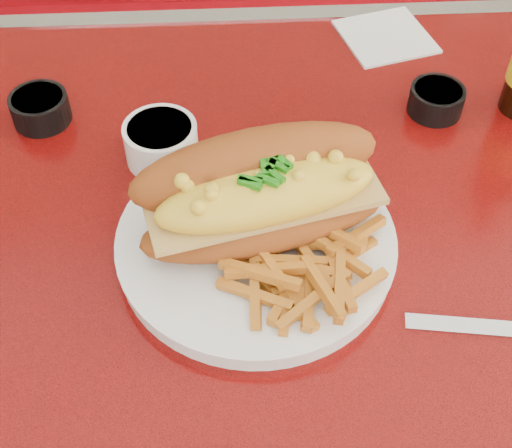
{
  "coord_description": "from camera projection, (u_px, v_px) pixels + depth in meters",
  "views": [
    {
      "loc": [
        -0.08,
        -0.45,
        1.32
      ],
      "look_at": [
        -0.06,
        -0.01,
        0.81
      ],
      "focal_mm": 50.0,
      "sensor_mm": 36.0,
      "label": 1
    }
  ],
  "objects": [
    {
      "name": "fries_pile",
      "position": [
        310.0,
        265.0,
        0.65
      ],
      "size": [
        0.15,
        0.14,
        0.04
      ],
      "primitive_type": null,
      "rotation": [
        0.0,
        0.0,
        -0.26
      ],
      "color": "orange",
      "rests_on": "dinner_plate"
    },
    {
      "name": "sauce_cup_left",
      "position": [
        40.0,
        107.0,
        0.82
      ],
      "size": [
        0.07,
        0.07,
        0.03
      ],
      "rotation": [
        0.0,
        0.0,
        0.02
      ],
      "color": "black",
      "rests_on": "diner_table"
    },
    {
      "name": "booth_bench_far",
      "position": [
        263.0,
        100.0,
        1.61
      ],
      "size": [
        1.2,
        0.51,
        0.9
      ],
      "color": "maroon",
      "rests_on": "ground"
    },
    {
      "name": "fork",
      "position": [
        306.0,
        225.0,
        0.7
      ],
      "size": [
        0.03,
        0.16,
        0.0
      ],
      "rotation": [
        0.0,
        0.0,
        1.65
      ],
      "color": "#BABABE",
      "rests_on": "dinner_plate"
    },
    {
      "name": "sauce_cup_right",
      "position": [
        436.0,
        99.0,
        0.83
      ],
      "size": [
        0.08,
        0.08,
        0.03
      ],
      "rotation": [
        0.0,
        0.0,
        0.37
      ],
      "color": "black",
      "rests_on": "diner_table"
    },
    {
      "name": "gravy_ramekin",
      "position": [
        161.0,
        142.0,
        0.77
      ],
      "size": [
        0.1,
        0.1,
        0.04
      ],
      "rotation": [
        0.0,
        0.0,
        0.3
      ],
      "color": "white",
      "rests_on": "diner_table"
    },
    {
      "name": "paper_napkin",
      "position": [
        386.0,
        36.0,
        0.94
      ],
      "size": [
        0.13,
        0.13,
        0.0
      ],
      "primitive_type": "cube",
      "rotation": [
        0.0,
        0.0,
        0.27
      ],
      "color": "white",
      "rests_on": "diner_table"
    },
    {
      "name": "dinner_plate",
      "position": [
        256.0,
        244.0,
        0.69
      ],
      "size": [
        0.34,
        0.34,
        0.02
      ],
      "rotation": [
        0.0,
        0.0,
        0.29
      ],
      "color": "white",
      "rests_on": "diner_table"
    },
    {
      "name": "diner_table",
      "position": [
        307.0,
        326.0,
        0.83
      ],
      "size": [
        1.23,
        0.83,
        0.77
      ],
      "color": "red",
      "rests_on": "ground"
    },
    {
      "name": "mac_hoagie",
      "position": [
        262.0,
        193.0,
        0.66
      ],
      "size": [
        0.26,
        0.17,
        0.11
      ],
      "rotation": [
        0.0,
        0.0,
        0.24
      ],
      "color": "#954718",
      "rests_on": "dinner_plate"
    }
  ]
}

